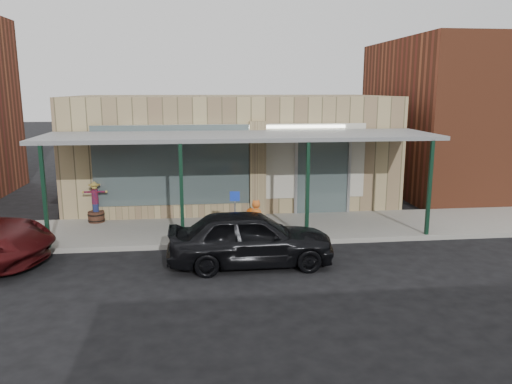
{
  "coord_description": "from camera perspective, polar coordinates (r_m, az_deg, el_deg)",
  "views": [
    {
      "loc": [
        -1.3,
        -11.69,
        4.48
      ],
      "look_at": [
        0.36,
        2.6,
        1.49
      ],
      "focal_mm": 35.0,
      "sensor_mm": 36.0,
      "label": 1
    }
  ],
  "objects": [
    {
      "name": "storefront",
      "position": [
        20.03,
        -2.85,
        4.9
      ],
      "size": [
        12.0,
        6.25,
        4.2
      ],
      "color": "tan",
      "rests_on": "ground"
    },
    {
      "name": "awning",
      "position": [
        15.37,
        -1.74,
        6.26
      ],
      "size": [
        12.0,
        3.0,
        3.04
      ],
      "color": "slate",
      "rests_on": "ground"
    },
    {
      "name": "parked_sedan",
      "position": [
        12.83,
        -0.63,
        -5.26
      ],
      "size": [
        4.26,
        1.9,
        1.53
      ],
      "rotation": [
        0.0,
        0.0,
        1.58
      ],
      "color": "black",
      "rests_on": "ground"
    },
    {
      "name": "handicap_sign",
      "position": [
        14.61,
        -2.43,
        -1.84
      ],
      "size": [
        0.29,
        0.05,
        1.39
      ],
      "rotation": [
        0.0,
        0.0,
        -0.12
      ],
      "color": "gray",
      "rests_on": "sidewalk"
    },
    {
      "name": "barrel_scarecrow",
      "position": [
        17.25,
        -17.85,
        -1.78
      ],
      "size": [
        0.83,
        0.62,
        1.36
      ],
      "rotation": [
        0.0,
        0.0,
        0.2
      ],
      "color": "#532F21",
      "rests_on": "sidewalk"
    },
    {
      "name": "barrel_pumpkin",
      "position": [
        15.97,
        -0.59,
        -3.14
      ],
      "size": [
        0.54,
        0.54,
        0.63
      ],
      "rotation": [
        0.0,
        0.0,
        -0.0
      ],
      "color": "#532F21",
      "rests_on": "sidewalk"
    },
    {
      "name": "ground",
      "position": [
        12.58,
        -0.25,
        -9.1
      ],
      "size": [
        120.0,
        120.0,
        0.0
      ],
      "primitive_type": "plane",
      "color": "black",
      "rests_on": "ground"
    },
    {
      "name": "sidewalk",
      "position": [
        15.96,
        -1.69,
        -4.27
      ],
      "size": [
        40.0,
        3.2,
        0.15
      ],
      "primitive_type": "cube",
      "color": "gray",
      "rests_on": "ground"
    },
    {
      "name": "block_buildings_near",
      "position": [
        21.16,
        2.42,
        9.81
      ],
      "size": [
        61.0,
        8.0,
        8.0
      ],
      "color": "brown",
      "rests_on": "ground"
    }
  ]
}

